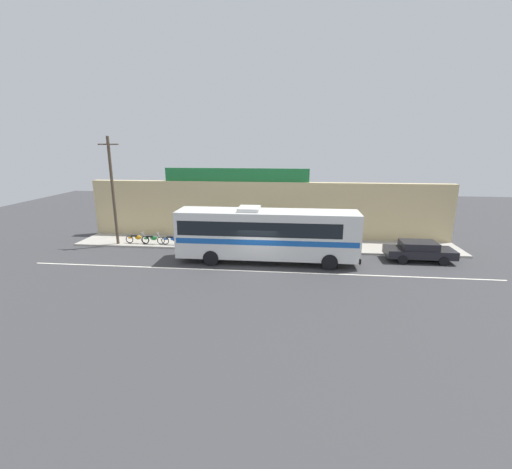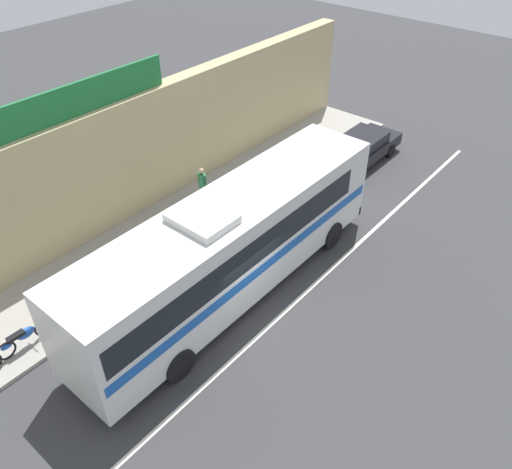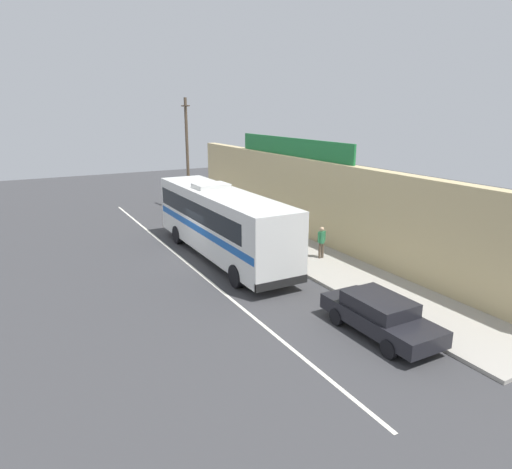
{
  "view_description": "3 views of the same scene",
  "coord_description": "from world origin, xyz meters",
  "px_view_note": "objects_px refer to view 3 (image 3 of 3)",
  "views": [
    {
      "loc": [
        2.22,
        -21.9,
        7.9
      ],
      "look_at": [
        -0.16,
        0.68,
        2.03
      ],
      "focal_mm": 24.83,
      "sensor_mm": 36.0,
      "label": 1
    },
    {
      "loc": [
        -8.73,
        -7.58,
        12.16
      ],
      "look_at": [
        1.48,
        0.96,
        1.91
      ],
      "focal_mm": 36.11,
      "sensor_mm": 36.0,
      "label": 2
    },
    {
      "loc": [
        21.56,
        -8.28,
        7.65
      ],
      "look_at": [
        2.98,
        1.88,
        1.76
      ],
      "focal_mm": 31.91,
      "sensor_mm": 36.0,
      "label": 3
    }
  ],
  "objects_px": {
    "motorcycle_red": "(199,205)",
    "pedestrian_by_curb": "(322,240)",
    "motorcycle_purple": "(205,209)",
    "motorcycle_green": "(226,218)",
    "motorcycle_blue": "(214,213)",
    "parked_car": "(380,315)",
    "intercity_bus": "(220,219)",
    "utility_pole": "(187,152)"
  },
  "relations": [
    {
      "from": "motorcycle_red",
      "to": "pedestrian_by_curb",
      "type": "relative_size",
      "value": 1.17
    },
    {
      "from": "motorcycle_purple",
      "to": "pedestrian_by_curb",
      "type": "xyz_separation_m",
      "value": [
        12.23,
        1.39,
        0.54
      ]
    },
    {
      "from": "motorcycle_red",
      "to": "motorcycle_green",
      "type": "bearing_deg",
      "value": 0.35
    },
    {
      "from": "motorcycle_blue",
      "to": "parked_car",
      "type": "bearing_deg",
      "value": -5.18
    },
    {
      "from": "motorcycle_green",
      "to": "motorcycle_purple",
      "type": "xyz_separation_m",
      "value": [
        -3.41,
        -0.11,
        0.0
      ]
    },
    {
      "from": "intercity_bus",
      "to": "motorcycle_red",
      "type": "xyz_separation_m",
      "value": [
        -10.52,
        3.0,
        -1.5
      ]
    },
    {
      "from": "intercity_bus",
      "to": "parked_car",
      "type": "relative_size",
      "value": 2.67
    },
    {
      "from": "intercity_bus",
      "to": "parked_car",
      "type": "distance_m",
      "value": 10.66
    },
    {
      "from": "utility_pole",
      "to": "motorcycle_purple",
      "type": "xyz_separation_m",
      "value": [
        2.8,
        0.18,
        -3.85
      ]
    },
    {
      "from": "intercity_bus",
      "to": "utility_pole",
      "type": "relative_size",
      "value": 1.46
    },
    {
      "from": "motorcycle_red",
      "to": "pedestrian_by_curb",
      "type": "distance_m",
      "value": 13.62
    },
    {
      "from": "intercity_bus",
      "to": "utility_pole",
      "type": "distance_m",
      "value": 12.54
    },
    {
      "from": "motorcycle_green",
      "to": "motorcycle_blue",
      "type": "xyz_separation_m",
      "value": [
        -1.76,
        -0.11,
        0.0
      ]
    },
    {
      "from": "intercity_bus",
      "to": "pedestrian_by_curb",
      "type": "bearing_deg",
      "value": 54.95
    },
    {
      "from": "motorcycle_green",
      "to": "intercity_bus",
      "type": "bearing_deg",
      "value": -27.55
    },
    {
      "from": "parked_car",
      "to": "motorcycle_red",
      "type": "height_order",
      "value": "parked_car"
    },
    {
      "from": "intercity_bus",
      "to": "utility_pole",
      "type": "height_order",
      "value": "utility_pole"
    },
    {
      "from": "parked_car",
      "to": "motorcycle_purple",
      "type": "distance_m",
      "value": 19.77
    },
    {
      "from": "motorcycle_red",
      "to": "motorcycle_blue",
      "type": "bearing_deg",
      "value": -1.52
    },
    {
      "from": "parked_car",
      "to": "utility_pole",
      "type": "height_order",
      "value": "utility_pole"
    },
    {
      "from": "intercity_bus",
      "to": "motorcycle_blue",
      "type": "height_order",
      "value": "intercity_bus"
    },
    {
      "from": "pedestrian_by_curb",
      "to": "motorcycle_purple",
      "type": "bearing_deg",
      "value": -173.5
    },
    {
      "from": "intercity_bus",
      "to": "motorcycle_blue",
      "type": "relative_size",
      "value": 6.28
    },
    {
      "from": "utility_pole",
      "to": "pedestrian_by_curb",
      "type": "bearing_deg",
      "value": 5.98
    },
    {
      "from": "motorcycle_red",
      "to": "motorcycle_green",
      "type": "height_order",
      "value": "same"
    },
    {
      "from": "motorcycle_purple",
      "to": "pedestrian_by_curb",
      "type": "height_order",
      "value": "pedestrian_by_curb"
    },
    {
      "from": "motorcycle_green",
      "to": "motorcycle_purple",
      "type": "relative_size",
      "value": 0.96
    },
    {
      "from": "parked_car",
      "to": "pedestrian_by_curb",
      "type": "height_order",
      "value": "pedestrian_by_curb"
    },
    {
      "from": "parked_car",
      "to": "utility_pole",
      "type": "xyz_separation_m",
      "value": [
        -22.5,
        1.46,
        3.68
      ]
    },
    {
      "from": "motorcycle_blue",
      "to": "pedestrian_by_curb",
      "type": "bearing_deg",
      "value": 7.51
    },
    {
      "from": "motorcycle_green",
      "to": "motorcycle_blue",
      "type": "distance_m",
      "value": 1.77
    },
    {
      "from": "intercity_bus",
      "to": "motorcycle_green",
      "type": "distance_m",
      "value": 6.71
    },
    {
      "from": "motorcycle_blue",
      "to": "motorcycle_purple",
      "type": "xyz_separation_m",
      "value": [
        -1.65,
        0.0,
        0.0
      ]
    },
    {
      "from": "motorcycle_red",
      "to": "motorcycle_green",
      "type": "relative_size",
      "value": 1.06
    },
    {
      "from": "motorcycle_red",
      "to": "parked_car",
      "type": "bearing_deg",
      "value": -4.67
    },
    {
      "from": "motorcycle_blue",
      "to": "utility_pole",
      "type": "bearing_deg",
      "value": -177.69
    },
    {
      "from": "intercity_bus",
      "to": "motorcycle_purple",
      "type": "xyz_separation_m",
      "value": [
        -9.21,
        2.92,
        -1.5
      ]
    },
    {
      "from": "motorcycle_green",
      "to": "pedestrian_by_curb",
      "type": "distance_m",
      "value": 8.93
    },
    {
      "from": "pedestrian_by_curb",
      "to": "motorcycle_red",
      "type": "bearing_deg",
      "value": -174.45
    },
    {
      "from": "motorcycle_green",
      "to": "motorcycle_purple",
      "type": "bearing_deg",
      "value": -178.21
    },
    {
      "from": "motorcycle_blue",
      "to": "motorcycle_purple",
      "type": "relative_size",
      "value": 1.01
    },
    {
      "from": "intercity_bus",
      "to": "motorcycle_green",
      "type": "xyz_separation_m",
      "value": [
        -5.8,
        3.02,
        -1.5
      ]
    }
  ]
}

